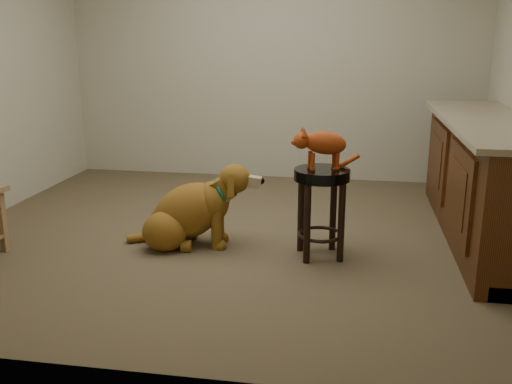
% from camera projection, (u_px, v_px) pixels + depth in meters
% --- Properties ---
extents(floor, '(4.50, 4.00, 0.01)m').
position_uv_depth(floor, '(237.00, 234.00, 4.61)').
color(floor, brown).
rests_on(floor, ground).
extents(room_shell, '(4.54, 4.04, 2.62)m').
position_uv_depth(room_shell, '(235.00, 18.00, 4.16)').
color(room_shell, '#B0AA8E').
rests_on(room_shell, ground).
extents(cabinet_run, '(0.70, 2.56, 0.94)m').
position_uv_depth(cabinet_run, '(487.00, 183.00, 4.46)').
color(cabinet_run, '#47230C').
rests_on(cabinet_run, ground).
extents(padded_stool, '(0.41, 0.41, 0.65)m').
position_uv_depth(padded_stool, '(321.00, 195.00, 4.04)').
color(padded_stool, black).
rests_on(padded_stool, ground).
extents(wood_stool, '(0.39, 0.39, 0.67)m').
position_uv_depth(wood_stool, '(459.00, 178.00, 4.97)').
color(wood_stool, brown).
rests_on(wood_stool, ground).
extents(golden_retriever, '(1.07, 0.56, 0.68)m').
position_uv_depth(golden_retriever, '(190.00, 213.00, 4.32)').
color(golden_retriever, brown).
rests_on(golden_retriever, ground).
extents(tabby_kitten, '(0.48, 0.29, 0.32)m').
position_uv_depth(tabby_kitten, '(321.00, 144.00, 3.94)').
color(tabby_kitten, '#90310E').
rests_on(tabby_kitten, padded_stool).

